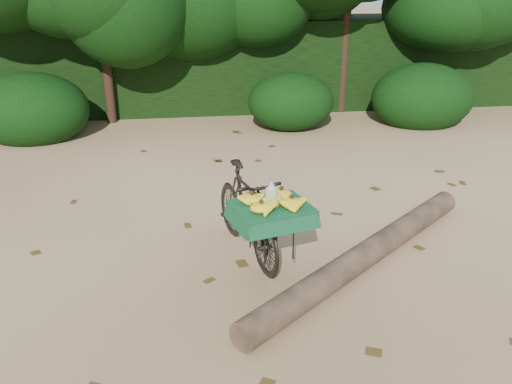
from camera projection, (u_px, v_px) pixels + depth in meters
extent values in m
plane|color=tan|center=(233.00, 241.00, 5.83)|extent=(80.00, 80.00, 0.00)
imported|color=black|center=(247.00, 212.00, 5.40)|extent=(0.81, 1.60, 0.93)
cube|color=black|center=(272.00, 208.00, 4.78)|extent=(0.42, 0.48, 0.02)
cube|color=#154F28|center=(272.00, 206.00, 4.77)|extent=(0.78, 0.70, 0.01)
ellipsoid|color=olive|center=(278.00, 200.00, 4.78)|extent=(0.09, 0.07, 0.10)
ellipsoid|color=olive|center=(269.00, 199.00, 4.80)|extent=(0.09, 0.07, 0.10)
ellipsoid|color=olive|center=(265.00, 202.00, 4.73)|extent=(0.09, 0.07, 0.10)
ellipsoid|color=olive|center=(274.00, 203.00, 4.71)|extent=(0.09, 0.07, 0.10)
cylinder|color=#EAE5C6|center=(271.00, 196.00, 4.75)|extent=(0.11, 0.11, 0.14)
cylinder|color=brown|center=(366.00, 254.00, 5.29)|extent=(2.90, 2.45, 0.26)
cube|color=black|center=(202.00, 64.00, 11.26)|extent=(26.00, 1.80, 1.80)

